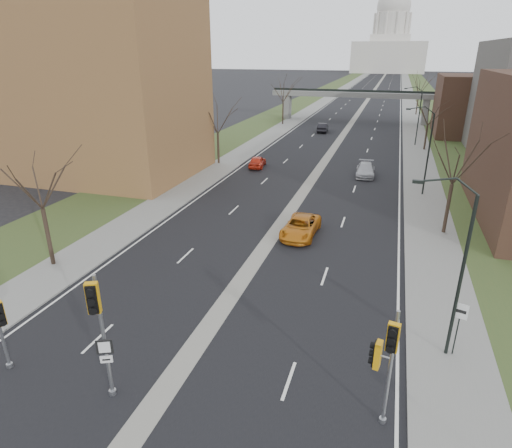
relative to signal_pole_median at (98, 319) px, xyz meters
The scene contains 27 objects.
ground 4.63m from the signal_pole_median, 35.25° to the left, with size 700.00×700.00×0.00m, color black.
road_surface 151.39m from the signal_pole_median, 89.29° to the left, with size 20.00×600.00×0.01m, color black.
median_strip 151.39m from the signal_pole_median, 89.29° to the left, with size 1.20×600.00×0.02m, color gray.
sidewalk_right 152.01m from the signal_pole_median, 84.76° to the left, with size 4.00×600.00×0.12m, color gray.
sidewalk_left 151.71m from the signal_pole_median, 93.83° to the left, with size 4.00×600.00×0.12m, color gray.
grass_verge_right 152.67m from the signal_pole_median, 82.52° to the left, with size 8.00×600.00×0.10m, color #314821.
grass_verge_left 152.23m from the signal_pole_median, 96.08° to the left, with size 8.00×600.00×0.10m, color #314821.
apartment_building 40.15m from the signal_pole_median, 127.61° to the left, with size 25.00×16.00×22.00m, color brown.
commercial_block_far 75.22m from the signal_pole_median, 71.50° to the left, with size 14.00×14.00×10.00m, color #442E20.
pedestrian_bridge 81.35m from the signal_pole_median, 88.68° to the left, with size 34.00×3.00×6.45m.
capitol 321.66m from the signal_pole_median, 89.67° to the left, with size 48.00×42.00×55.75m.
streetlight_near 15.08m from the signal_pole_median, 29.66° to the left, with size 2.61×0.20×8.70m.
streetlight_mid 35.84m from the signal_pole_median, 68.90° to the left, with size 2.61×0.20×8.70m.
streetlight_far 60.77m from the signal_pole_median, 77.77° to the left, with size 2.61×0.20×8.70m.
tree_left_a 14.75m from the signal_pole_median, 140.05° to the left, with size 7.20×7.20×9.40m.
tree_left_b 40.93m from the signal_pole_median, 105.80° to the left, with size 6.75×6.75×8.81m.
tree_left_c 74.22m from the signal_pole_median, 98.63° to the left, with size 7.65×7.65×9.99m.
tree_right_a 27.78m from the signal_pole_median, 57.48° to the left, with size 7.20×7.20×9.40m.
tree_right_b 58.28m from the signal_pole_median, 75.21° to the left, with size 6.30×6.30×8.22m.
tree_right_c 97.51m from the signal_pole_median, 81.22° to the left, with size 7.65×7.65×9.99m.
signal_pole_median is the anchor object (origin of this frame).
signal_pole_right 10.92m from the signal_pole_median, 10.96° to the left, with size 0.87×1.05×5.16m.
speed_limit_sign 15.91m from the signal_pole_median, 27.78° to the left, with size 0.59×0.19×2.79m.
car_left_near 39.72m from the signal_pole_median, 98.42° to the left, with size 1.71×4.26×1.45m, color red.
car_left_far 67.46m from the signal_pole_median, 91.77° to the left, with size 1.68×4.81×1.58m, color black.
car_right_near 20.12m from the signal_pole_median, 78.51° to the left, with size 2.45×5.32×1.48m, color #C36D14.
car_right_mid 39.93m from the signal_pole_median, 79.07° to the left, with size 2.06×5.07×1.47m, color #AFB0B7.
Camera 1 is at (8.12, -12.75, 13.59)m, focal length 30.00 mm.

